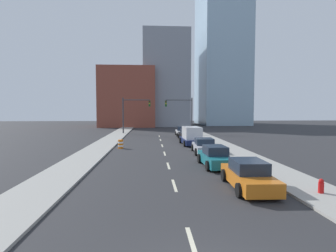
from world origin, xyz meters
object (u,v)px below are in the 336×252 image
fire_hydrant (321,187)px  box_truck_navy (192,136)px  sedan_orange (248,175)px  sedan_white (182,132)px  traffic_signal_left (131,110)px  traffic_barrel (121,144)px  sedan_black (187,134)px  sedan_teal (215,157)px  traffic_signal_right (184,110)px  sedan_silver (204,146)px

fire_hydrant → box_truck_navy: (-3.41, 19.29, 0.62)m
sedan_orange → sedan_white: 29.67m
traffic_signal_left → traffic_barrel: (0.23, -18.17, -3.75)m
fire_hydrant → sedan_black: sedan_black is taller
traffic_barrel → box_truck_navy: (8.26, 2.53, 0.56)m
traffic_signal_left → sedan_teal: size_ratio=1.41×
sedan_orange → box_truck_navy: 17.89m
traffic_signal_right → sedan_white: bearing=-102.0°
sedan_orange → sedan_teal: 5.53m
traffic_barrel → sedan_orange: sedan_orange is taller
sedan_black → traffic_signal_right: bearing=83.1°
traffic_signal_right → fire_hydrant: size_ratio=7.70×
traffic_signal_right → sedan_black: traffic_signal_right is taller
traffic_signal_right → sedan_silver: 22.15m
traffic_signal_left → fire_hydrant: (11.89, -34.94, -3.81)m
traffic_signal_right → traffic_barrel: 20.75m
traffic_signal_right → sedan_orange: traffic_signal_right is taller
sedan_orange → sedan_black: size_ratio=1.03×
box_truck_navy → traffic_barrel: bearing=-165.3°
sedan_white → box_truck_navy: bearing=-90.7°
sedan_teal → sedan_black: bearing=87.5°
box_truck_navy → sedan_black: box_truck_navy is taller
traffic_signal_left → traffic_signal_right: size_ratio=1.00×
sedan_black → sedan_silver: bearing=-91.7°
sedan_orange → sedan_silver: 11.68m
box_truck_navy → traffic_signal_left: bearing=116.2°
traffic_signal_right → sedan_silver: traffic_signal_right is taller
traffic_barrel → sedan_white: (8.46, 14.32, 0.20)m
sedan_teal → sedan_silver: (0.44, 6.17, -0.04)m
sedan_black → sedan_white: bearing=88.1°
sedan_teal → traffic_signal_right: bearing=86.2°
traffic_signal_left → fire_hydrant: bearing=-71.2°
sedan_silver → sedan_orange: bearing=-87.5°
sedan_teal → traffic_signal_left: bearing=105.2°
sedan_orange → traffic_barrel: bearing=120.8°
sedan_teal → sedan_silver: size_ratio=0.98×
traffic_barrel → sedan_black: bearing=45.9°
traffic_signal_right → sedan_white: (-0.82, -3.85, -3.55)m
sedan_silver → fire_hydrant: bearing=-74.1°
traffic_signal_left → sedan_orange: (8.78, -33.53, -3.52)m
traffic_barrel → box_truck_navy: bearing=17.0°
sedan_black → sedan_orange: bearing=-91.9°
sedan_white → traffic_signal_left: bearing=156.3°
fire_hydrant → sedan_silver: bearing=103.4°
fire_hydrant → sedan_orange: 3.43m
box_truck_navy → sedan_white: 11.80m
traffic_barrel → sedan_silver: 9.30m
box_truck_navy → fire_hydrant: bearing=-82.3°
traffic_signal_right → sedan_orange: bearing=-91.2°
sedan_silver → sedan_black: sedan_black is taller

